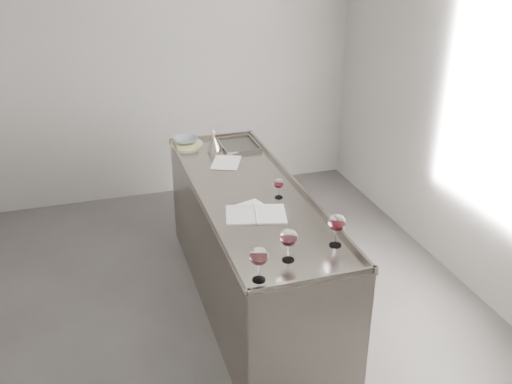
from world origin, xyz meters
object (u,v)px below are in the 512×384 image
object	(u,v)px
wine_glass_right	(337,223)
counter	(250,248)
ceramic_bowl	(186,140)
wine_funnel	(214,144)
wine_glass_small	(279,184)
wine_glass_middle	(289,238)
notebook	(256,214)
wine_glass_left	(259,257)

from	to	relation	value
wine_glass_right	counter	bearing A→B (deg)	107.55
ceramic_bowl	wine_funnel	distance (m)	0.28
counter	wine_glass_small	distance (m)	0.61
counter	wine_glass_small	bearing A→B (deg)	-40.41
wine_funnel	wine_glass_middle	bearing A→B (deg)	-90.09
wine_glass_middle	wine_glass_small	size ratio (longest dim) A/B	1.39
wine_glass_small	ceramic_bowl	xyz separation A→B (m)	(-0.42, 1.22, -0.06)
wine_glass_middle	wine_glass_right	xyz separation A→B (m)	(0.33, 0.07, 0.01)
counter	ceramic_bowl	distance (m)	1.22
counter	notebook	xyz separation A→B (m)	(-0.07, -0.35, 0.47)
wine_glass_right	ceramic_bowl	size ratio (longest dim) A/B	1.03
wine_glass_left	wine_funnel	distance (m)	1.99
counter	wine_glass_small	xyz separation A→B (m)	(0.17, -0.14, 0.57)
ceramic_bowl	wine_funnel	size ratio (longest dim) A/B	1.05
counter	wine_glass_middle	distance (m)	1.12
wine_glass_right	wine_funnel	size ratio (longest dim) A/B	1.08
notebook	wine_glass_small	bearing A→B (deg)	55.73
wine_glass_middle	wine_glass_small	xyz separation A→B (m)	(0.22, 0.79, -0.04)
notebook	wine_funnel	bearing A→B (deg)	103.43
wine_glass_right	notebook	size ratio (longest dim) A/B	0.47
wine_glass_middle	ceramic_bowl	size ratio (longest dim) A/B	0.99
counter	wine_glass_middle	world-z (taller)	wine_glass_middle
wine_funnel	wine_glass_left	bearing A→B (deg)	-96.51
wine_glass_left	ceramic_bowl	size ratio (longest dim) A/B	1.01
notebook	ceramic_bowl	distance (m)	1.44
wine_glass_small	notebook	distance (m)	0.33
counter	notebook	world-z (taller)	counter
wine_glass_right	wine_funnel	world-z (taller)	wine_glass_right
counter	wine_glass_small	world-z (taller)	wine_glass_small
wine_glass_small	ceramic_bowl	distance (m)	1.30
wine_glass_middle	wine_glass_small	distance (m)	0.83
counter	wine_glass_middle	xyz separation A→B (m)	(-0.05, -0.94, 0.61)
notebook	ceramic_bowl	xyz separation A→B (m)	(-0.19, 1.43, 0.04)
wine_glass_left	ceramic_bowl	xyz separation A→B (m)	(0.02, 2.16, -0.10)
wine_glass_small	wine_glass_middle	bearing A→B (deg)	-105.66
counter	wine_glass_right	size ratio (longest dim) A/B	11.46
wine_glass_left	wine_glass_right	xyz separation A→B (m)	(0.55, 0.21, 0.00)
wine_glass_left	wine_funnel	size ratio (longest dim) A/B	1.06
wine_glass_small	wine_glass_right	bearing A→B (deg)	-81.74
wine_glass_left	notebook	xyz separation A→B (m)	(0.21, 0.73, -0.14)
wine_funnel	ceramic_bowl	bearing A→B (deg)	136.93
ceramic_bowl	wine_glass_small	bearing A→B (deg)	-70.99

